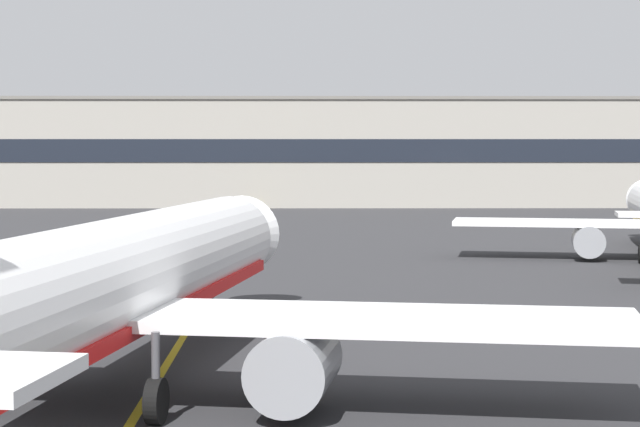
{
  "coord_description": "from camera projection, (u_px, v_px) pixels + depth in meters",
  "views": [
    {
      "loc": [
        5.18,
        -20.74,
        7.72
      ],
      "look_at": [
        5.51,
        18.25,
        5.33
      ],
      "focal_mm": 63.12,
      "sensor_mm": 36.0,
      "label": 1
    }
  ],
  "objects": [
    {
      "name": "safety_cone_by_nose_gear",
      "position": [
        200.0,
        318.0,
        48.53
      ],
      "size": [
        0.44,
        0.44,
        0.55
      ],
      "color": "orange",
      "rests_on": "ground"
    },
    {
      "name": "taxiway_centreline",
      "position": [
        197.0,
        315.0,
        51.08
      ],
      "size": [
        1.99,
        179.99,
        0.01
      ],
      "primitive_type": "cube",
      "rotation": [
        0.0,
        0.0,
        0.01
      ],
      "color": "yellow",
      "rests_on": "ground"
    },
    {
      "name": "airliner_foreground",
      "position": [
        88.0,
        293.0,
        33.07
      ],
      "size": [
        32.36,
        41.39,
        11.65
      ],
      "color": "white",
      "rests_on": "ground"
    },
    {
      "name": "terminal_building",
      "position": [
        216.0,
        152.0,
        142.02
      ],
      "size": [
        135.69,
        12.4,
        13.61
      ],
      "color": "#9E998E",
      "rests_on": "ground"
    }
  ]
}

